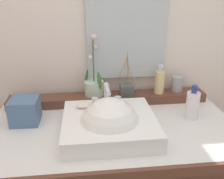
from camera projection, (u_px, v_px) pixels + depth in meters
The scene contains 11 objects.
wall_back at pixel (105, 2), 1.37m from camera, with size 3.08×0.20×2.78m, color silver.
back_ledge at pixel (109, 99), 1.40m from camera, with size 1.10×0.11×0.05m, color brown.
sink_basin at pixel (110, 126), 1.10m from camera, with size 0.41×0.39×0.29m.
soap_bar at pixel (83, 105), 1.18m from camera, with size 0.07×0.04×0.02m, color silver.
potted_plant at pixel (94, 84), 1.37m from camera, with size 0.11×0.11×0.34m.
soap_dispenser at pixel (160, 82), 1.39m from camera, with size 0.05×0.06×0.17m.
tumbler_cup at pixel (177, 84), 1.43m from camera, with size 0.06×0.06×0.09m, color #989C9D.
reed_diffuser at pixel (127, 89), 1.37m from camera, with size 0.11×0.07×0.25m.
lotion_bottle at pixel (192, 105), 1.22m from camera, with size 0.06×0.07×0.17m.
tissue_box at pixel (25, 111), 1.18m from camera, with size 0.13×0.13×0.12m, color #4C6A91.
mirror at pixel (127, 23), 1.31m from camera, with size 0.44×0.02×0.61m, color silver.
Camera 1 is at (-0.12, -1.02, 1.46)m, focal length 39.81 mm.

